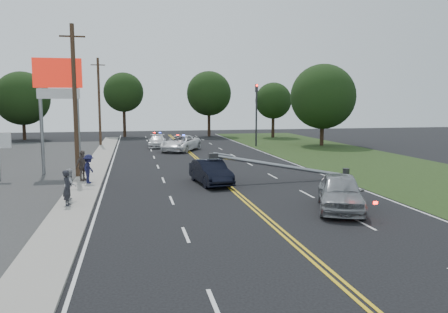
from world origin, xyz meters
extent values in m
plane|color=black|center=(0.00, 0.00, 0.00)|extent=(120.00, 120.00, 0.00)
cube|color=gray|center=(-8.40, 10.00, 0.06)|extent=(1.80, 70.00, 0.12)
cube|color=#213113|center=(13.50, 10.00, 0.01)|extent=(12.00, 80.00, 0.01)
cube|color=gold|center=(0.00, 10.00, 0.01)|extent=(0.36, 80.00, 0.00)
cylinder|color=gray|center=(-11.70, 14.00, 3.50)|extent=(0.24, 0.24, 7.00)
cylinder|color=gray|center=(-9.30, 14.00, 3.50)|extent=(0.24, 0.24, 7.00)
cube|color=#AF170B|center=(-10.50, 14.00, 7.00)|extent=(3.20, 0.35, 2.00)
cube|color=white|center=(-10.50, 14.00, 5.60)|extent=(2.80, 0.30, 0.70)
cylinder|color=#2D2D30|center=(8.30, 30.00, 3.50)|extent=(0.20, 0.20, 7.00)
cube|color=#2D2D30|center=(8.30, 30.00, 6.60)|extent=(0.28, 0.28, 0.90)
sphere|color=#FF0C07|center=(8.30, 29.84, 6.90)|extent=(0.22, 0.22, 0.22)
cylinder|color=#2D2D30|center=(8.10, 8.00, 0.35)|extent=(0.44, 0.44, 0.70)
cylinder|color=gray|center=(3.67, 8.00, 0.98)|extent=(8.90, 0.24, 1.80)
cube|color=#2D2D30|center=(-0.76, 8.00, 1.76)|extent=(0.55, 0.32, 0.30)
cylinder|color=#382619|center=(-9.20, 12.00, 5.00)|extent=(0.28, 0.28, 10.00)
cube|color=#382619|center=(-9.20, 12.00, 9.20)|extent=(1.60, 0.10, 0.10)
cylinder|color=#382619|center=(-9.20, 34.00, 5.00)|extent=(0.28, 0.28, 10.00)
cube|color=#382619|center=(-9.20, 34.00, 9.20)|extent=(1.60, 0.10, 0.10)
cylinder|color=black|center=(-19.75, 44.55, 1.60)|extent=(0.44, 0.44, 3.21)
sphere|color=black|center=(-19.75, 44.55, 5.52)|extent=(7.10, 7.10, 7.10)
cylinder|color=black|center=(-6.67, 46.99, 1.87)|extent=(0.44, 0.44, 3.74)
sphere|color=black|center=(-6.67, 46.99, 6.44)|extent=(5.66, 5.66, 5.66)
cylinder|color=black|center=(5.55, 45.55, 1.83)|extent=(0.44, 0.44, 3.65)
sphere|color=black|center=(5.55, 45.55, 6.29)|extent=(6.51, 6.51, 6.51)
cylinder|color=black|center=(14.21, 41.78, 1.52)|extent=(0.44, 0.44, 3.04)
sphere|color=black|center=(14.21, 41.78, 5.24)|extent=(5.16, 5.16, 5.16)
cylinder|color=black|center=(16.04, 29.25, 1.64)|extent=(0.44, 0.44, 3.29)
sphere|color=black|center=(16.04, 29.25, 5.66)|extent=(7.47, 7.47, 7.47)
imported|color=black|center=(-0.93, 8.06, 0.75)|extent=(2.18, 4.70, 1.49)
imported|color=gray|center=(3.87, 0.43, 0.84)|extent=(3.75, 5.34, 1.69)
imported|color=white|center=(-0.71, 26.84, 0.81)|extent=(5.10, 6.40, 1.62)
imported|color=silver|center=(-2.86, 31.13, 0.68)|extent=(2.21, 4.78, 1.35)
imported|color=#24252C|center=(-8.67, 3.42, 0.97)|extent=(0.46, 0.65, 1.70)
imported|color=#A7A7AB|center=(-8.71, 4.67, 0.91)|extent=(0.65, 0.81, 1.58)
imported|color=#18193E|center=(-8.23, 9.22, 1.00)|extent=(0.89, 1.26, 1.76)
imported|color=#62554E|center=(-8.70, 10.19, 1.08)|extent=(1.01, 1.19, 1.92)
camera|label=1|loc=(-5.59, -18.03, 5.00)|focal=35.00mm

